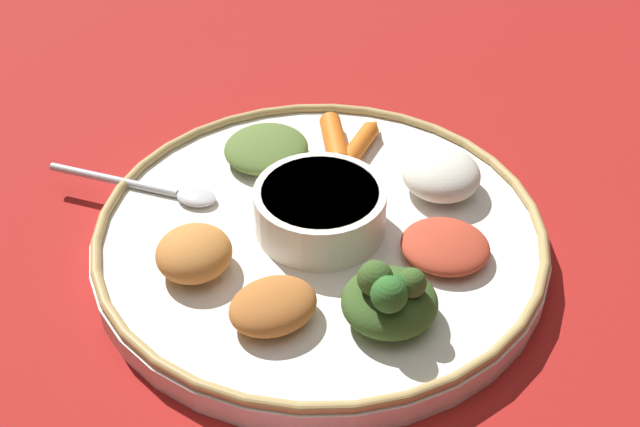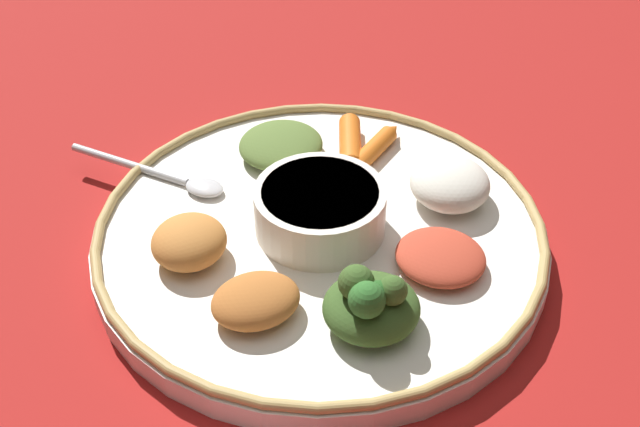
{
  "view_description": "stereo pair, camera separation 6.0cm",
  "coord_description": "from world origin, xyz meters",
  "px_view_note": "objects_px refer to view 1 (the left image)",
  "views": [
    {
      "loc": [
        -0.35,
        0.3,
        0.42
      ],
      "look_at": [
        0.0,
        0.0,
        0.03
      ],
      "focal_mm": 43.52,
      "sensor_mm": 36.0,
      "label": 1
    },
    {
      "loc": [
        -0.39,
        0.26,
        0.42
      ],
      "look_at": [
        0.0,
        0.0,
        0.03
      ],
      "focal_mm": 43.52,
      "sensor_mm": 36.0,
      "label": 2
    }
  ],
  "objects_px": {
    "center_bowl": "(320,208)",
    "carrot_outer": "(334,137)",
    "spoon": "(159,189)",
    "carrot_near_spoon": "(361,143)",
    "greens_pile": "(390,298)"
  },
  "relations": [
    {
      "from": "greens_pile",
      "to": "carrot_outer",
      "type": "distance_m",
      "value": 0.21
    },
    {
      "from": "center_bowl",
      "to": "greens_pile",
      "type": "relative_size",
      "value": 1.23
    },
    {
      "from": "center_bowl",
      "to": "carrot_near_spoon",
      "type": "height_order",
      "value": "center_bowl"
    },
    {
      "from": "center_bowl",
      "to": "carrot_outer",
      "type": "height_order",
      "value": "center_bowl"
    },
    {
      "from": "center_bowl",
      "to": "spoon",
      "type": "bearing_deg",
      "value": 30.76
    },
    {
      "from": "carrot_near_spoon",
      "to": "center_bowl",
      "type": "bearing_deg",
      "value": 120.41
    },
    {
      "from": "spoon",
      "to": "greens_pile",
      "type": "xyz_separation_m",
      "value": [
        -0.23,
        -0.04,
        0.02
      ]
    },
    {
      "from": "greens_pile",
      "to": "carrot_near_spoon",
      "type": "height_order",
      "value": "greens_pile"
    },
    {
      "from": "spoon",
      "to": "center_bowl",
      "type": "bearing_deg",
      "value": -149.24
    },
    {
      "from": "center_bowl",
      "to": "spoon",
      "type": "distance_m",
      "value": 0.14
    },
    {
      "from": "carrot_near_spoon",
      "to": "carrot_outer",
      "type": "distance_m",
      "value": 0.03
    },
    {
      "from": "carrot_outer",
      "to": "center_bowl",
      "type": "bearing_deg",
      "value": 133.14
    },
    {
      "from": "center_bowl",
      "to": "carrot_outer",
      "type": "distance_m",
      "value": 0.12
    },
    {
      "from": "spoon",
      "to": "carrot_near_spoon",
      "type": "distance_m",
      "value": 0.18
    },
    {
      "from": "greens_pile",
      "to": "spoon",
      "type": "bearing_deg",
      "value": 11.24
    }
  ]
}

